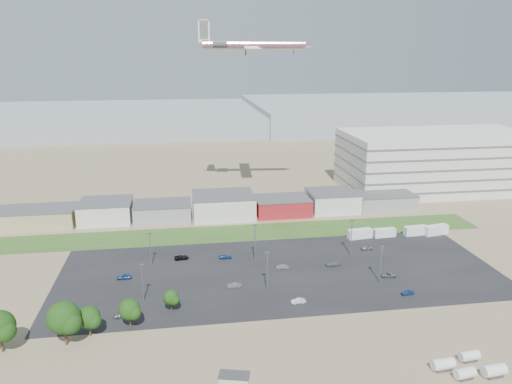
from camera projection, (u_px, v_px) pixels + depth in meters
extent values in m
plane|color=#847354|center=(275.00, 308.00, 117.94)|extent=(700.00, 700.00, 0.00)
cube|color=black|center=(280.00, 272.00, 137.70)|extent=(120.00, 50.00, 0.01)
cube|color=#33511E|center=(246.00, 232.00, 167.40)|extent=(160.00, 16.00, 0.02)
cube|color=silver|center=(437.00, 161.00, 218.07)|extent=(80.00, 40.00, 25.00)
imported|color=#595B5E|center=(388.00, 275.00, 134.34)|extent=(4.22, 2.28, 1.12)
imported|color=navy|center=(407.00, 292.00, 124.52)|extent=(3.47, 1.71, 1.14)
imported|color=#595B5E|center=(234.00, 285.00, 128.34)|extent=(3.61, 1.38, 1.17)
imported|color=navy|center=(124.00, 277.00, 133.01)|extent=(3.86, 1.62, 1.30)
imported|color=navy|center=(225.00, 257.00, 146.25)|extent=(3.80, 1.63, 1.09)
imported|color=#595B5E|center=(282.00, 267.00, 139.42)|extent=(3.53, 1.37, 1.14)
imported|color=#A5A5AA|center=(367.00, 248.00, 152.60)|extent=(3.73, 1.55, 1.26)
imported|color=black|center=(182.00, 257.00, 145.63)|extent=(4.41, 2.34, 1.18)
imported|color=#595B5E|center=(122.00, 315.00, 113.78)|extent=(4.11, 1.89, 1.16)
imported|color=#595B5E|center=(333.00, 264.00, 141.34)|extent=(4.39, 1.99, 1.25)
imported|color=silver|center=(298.00, 301.00, 120.33)|extent=(3.61, 1.46, 1.17)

